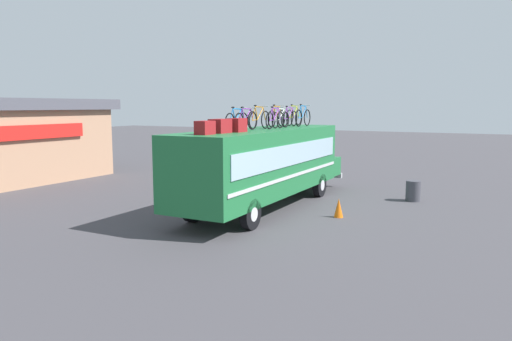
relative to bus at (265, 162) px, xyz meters
name	(u,v)px	position (x,y,z in m)	size (l,w,h in m)	color
ground_plane	(262,208)	(-0.24, 0.00, -1.82)	(120.00, 120.00, 0.00)	#423F44
bus	(265,162)	(0.00, 0.00, 0.00)	(11.48, 2.62, 3.12)	#1E6B38
luggage_bag_1	(205,128)	(-4.24, -0.01, 1.51)	(0.62, 0.41, 0.43)	maroon
luggage_bag_2	(220,126)	(-3.30, 0.02, 1.53)	(0.72, 0.51, 0.46)	maroon
luggage_bag_3	(237,125)	(-2.47, -0.16, 1.53)	(0.64, 0.45, 0.47)	maroon
rooftop_bicycle_1	(237,121)	(-1.71, 0.29, 1.66)	(1.65, 0.44, 0.87)	black
rooftop_bicycle_2	(246,120)	(-1.06, 0.26, 1.66)	(1.74, 0.44, 0.87)	black
rooftop_bicycle_3	(259,119)	(-0.37, 0.08, 1.69)	(1.80, 0.44, 0.93)	black
rooftop_bicycle_4	(275,119)	(0.28, -0.30, 1.67)	(1.64, 0.44, 0.88)	black
rooftop_bicycle_5	(281,119)	(1.02, -0.20, 1.66)	(1.65, 0.44, 0.86)	black
rooftop_bicycle_6	(277,118)	(1.68, 0.28, 1.69)	(1.70, 0.44, 0.95)	black
rooftop_bicycle_7	(289,118)	(2.33, -0.01, 1.67)	(1.70, 0.44, 0.90)	black
rooftop_bicycle_8	(303,117)	(3.01, -0.37, 1.70)	(1.73, 0.44, 0.97)	black
rooftop_bicycle_9	(294,117)	(3.62, 0.31, 1.70)	(1.77, 0.44, 0.97)	black
trash_bin	(413,191)	(4.06, -5.01, -1.39)	(0.61, 0.61, 0.87)	#3F3F47
traffic_cone	(339,208)	(-0.32, -3.15, -1.47)	(0.34, 0.34, 0.69)	orange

